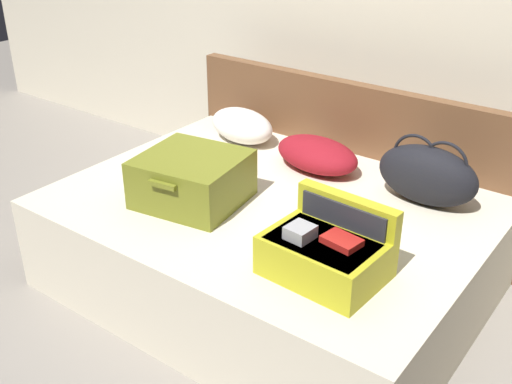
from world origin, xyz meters
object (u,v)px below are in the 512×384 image
at_px(bed, 269,244).
at_px(duffel_bag, 427,175).
at_px(hard_case_large, 192,179).
at_px(pillow_near_headboard, 242,126).
at_px(hard_case_medium, 326,251).
at_px(pillow_center_head, 317,155).

xyz_separation_m(bed, duffel_bag, (0.62, 0.45, 0.41)).
distance_m(hard_case_large, pillow_near_headboard, 0.82).
distance_m(hard_case_medium, duffel_bag, 0.83).
height_order(bed, pillow_near_headboard, pillow_near_headboard).
height_order(hard_case_large, pillow_near_headboard, hard_case_large).
bearing_deg(hard_case_medium, pillow_near_headboard, 144.22).
relative_size(hard_case_large, pillow_near_headboard, 1.20).
relative_size(bed, pillow_center_head, 4.14).
bearing_deg(pillow_center_head, duffel_bag, -1.61).
xyz_separation_m(bed, hard_case_medium, (0.55, -0.38, 0.36)).
bearing_deg(hard_case_large, pillow_center_head, 58.22).
bearing_deg(duffel_bag, hard_case_medium, -95.05).
distance_m(hard_case_large, pillow_center_head, 0.75).
relative_size(hard_case_large, hard_case_medium, 1.13).
relative_size(duffel_bag, pillow_center_head, 1.00).
height_order(hard_case_large, duffel_bag, duffel_bag).
bearing_deg(duffel_bag, hard_case_large, -144.23).
relative_size(bed, duffel_bag, 4.13).
distance_m(bed, duffel_bag, 0.87).
distance_m(duffel_bag, pillow_near_headboard, 1.23).
relative_size(hard_case_medium, duffel_bag, 0.95).
relative_size(bed, hard_case_medium, 4.33).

